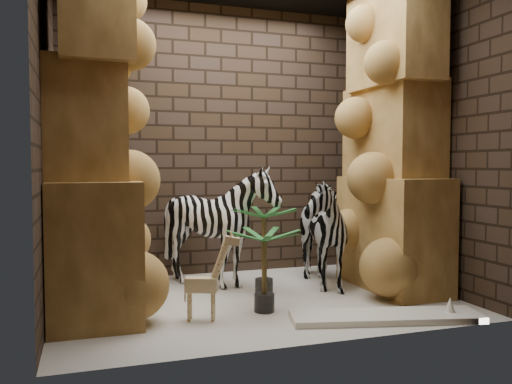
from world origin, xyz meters
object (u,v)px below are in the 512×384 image
object	(u,v)px
zebra_right	(313,223)
palm_back	(264,270)
zebra_left	(219,232)
palm_front	(264,251)
surfboard	(386,317)
giraffe_toy	(201,275)

from	to	relation	value
zebra_right	palm_back	size ratio (longest dim) A/B	1.82
zebra_left	palm_front	bearing A→B (deg)	-52.11
palm_back	surfboard	xyz separation A→B (m)	(0.84, -0.52, -0.33)
zebra_right	surfboard	size ratio (longest dim) A/B	0.85
zebra_right	palm_front	xyz separation A→B (m)	(-0.59, -0.20, -0.22)
palm_front	surfboard	distance (m)	1.30
zebra_right	palm_back	world-z (taller)	zebra_right
surfboard	palm_back	bearing A→B (deg)	161.76
palm_front	surfboard	world-z (taller)	palm_front
zebra_right	giraffe_toy	xyz separation A→B (m)	(-1.33, -0.82, -0.28)
zebra_right	palm_front	bearing A→B (deg)	-156.41
zebra_left	surfboard	bearing A→B (deg)	-55.57
zebra_right	surfboard	world-z (taller)	zebra_right
zebra_right	zebra_left	size ratio (longest dim) A/B	1.06
zebra_right	giraffe_toy	distance (m)	1.59
zebra_left	palm_back	size ratio (longest dim) A/B	1.72
palm_back	zebra_left	bearing A→B (deg)	98.26
zebra_left	giraffe_toy	world-z (taller)	zebra_left
zebra_left	palm_front	size ratio (longest dim) A/B	1.45
giraffe_toy	palm_back	bearing A→B (deg)	28.72
zebra_right	palm_front	size ratio (longest dim) A/B	1.53
giraffe_toy	palm_back	xyz separation A→B (m)	(0.55, 0.08, -0.01)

